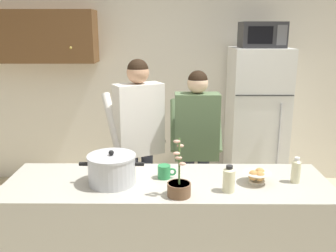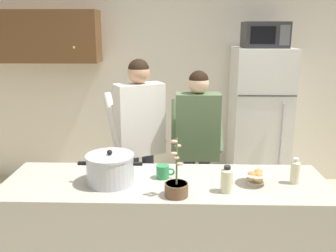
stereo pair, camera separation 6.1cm
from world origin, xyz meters
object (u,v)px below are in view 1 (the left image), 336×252
(bread_bowl, at_px, (257,176))
(bottle_mid_counter, at_px, (296,170))
(person_near_pot, at_px, (139,128))
(cooking_pot, at_px, (112,169))
(microwave, at_px, (262,35))
(potted_orchid, at_px, (179,186))
(person_by_sink, at_px, (197,136))
(coffee_mug, at_px, (165,172))
(bottle_near_edge, at_px, (229,179))
(refrigerator, at_px, (256,123))

(bread_bowl, height_order, bottle_mid_counter, bottle_mid_counter)
(person_near_pot, xyz_separation_m, cooking_pot, (-0.10, -0.91, -0.04))
(person_near_pot, distance_m, cooking_pot, 0.92)
(microwave, distance_m, potted_orchid, 2.44)
(person_by_sink, distance_m, bread_bowl, 0.99)
(bottle_mid_counter, bearing_deg, person_by_sink, 124.31)
(coffee_mug, distance_m, bottle_near_edge, 0.47)
(person_by_sink, bearing_deg, microwave, 50.45)
(bread_bowl, xyz_separation_m, bottle_near_edge, (-0.21, -0.13, 0.04))
(refrigerator, xyz_separation_m, bottle_near_edge, (-0.63, -2.01, 0.14))
(coffee_mug, height_order, potted_orchid, potted_orchid)
(person_by_sink, xyz_separation_m, bottle_mid_counter, (0.62, -0.91, 0.02))
(coffee_mug, bearing_deg, person_near_pot, 107.02)
(refrigerator, height_order, bottle_mid_counter, refrigerator)
(person_near_pot, relative_size, cooking_pot, 3.85)
(refrigerator, bearing_deg, bread_bowl, -102.60)
(bottle_near_edge, bearing_deg, refrigerator, 72.50)
(microwave, height_order, person_by_sink, microwave)
(bottle_near_edge, height_order, bottle_mid_counter, bottle_mid_counter)
(bottle_near_edge, bearing_deg, bottle_mid_counter, 17.24)
(cooking_pot, height_order, bread_bowl, cooking_pot)
(cooking_pot, xyz_separation_m, bottle_near_edge, (0.77, -0.12, -0.01))
(potted_orchid, bearing_deg, coffee_mug, 108.70)
(refrigerator, xyz_separation_m, bottle_mid_counter, (-0.15, -1.86, 0.14))
(bread_bowl, distance_m, potted_orchid, 0.57)
(cooking_pot, height_order, coffee_mug, cooking_pot)
(potted_orchid, bearing_deg, person_by_sink, 80.57)
(cooking_pot, bearing_deg, microwave, 52.94)
(cooking_pot, relative_size, bread_bowl, 2.23)
(person_near_pot, relative_size, potted_orchid, 4.49)
(coffee_mug, xyz_separation_m, bottle_near_edge, (0.42, -0.22, 0.04))
(bread_bowl, xyz_separation_m, potted_orchid, (-0.54, -0.20, 0.01))
(person_near_pot, bearing_deg, potted_orchid, -72.55)
(person_by_sink, bearing_deg, bottle_near_edge, -82.61)
(coffee_mug, bearing_deg, bread_bowl, -7.72)
(bread_bowl, bearing_deg, refrigerator, 77.40)
(bread_bowl, relative_size, potted_orchid, 0.52)
(person_by_sink, height_order, bread_bowl, person_by_sink)
(person_by_sink, height_order, potted_orchid, person_by_sink)
(person_near_pot, bearing_deg, coffee_mug, -72.98)
(coffee_mug, bearing_deg, bottle_near_edge, -27.18)
(coffee_mug, distance_m, bread_bowl, 0.64)
(bread_bowl, relative_size, bottle_mid_counter, 1.09)
(cooking_pot, bearing_deg, person_near_pot, 83.43)
(bottle_mid_counter, bearing_deg, cooking_pot, -178.80)
(person_by_sink, bearing_deg, refrigerator, 51.10)
(bread_bowl, bearing_deg, person_near_pot, 134.29)
(bread_bowl, bearing_deg, bottle_near_edge, -148.75)
(refrigerator, bearing_deg, cooking_pot, -126.74)
(coffee_mug, relative_size, potted_orchid, 0.35)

